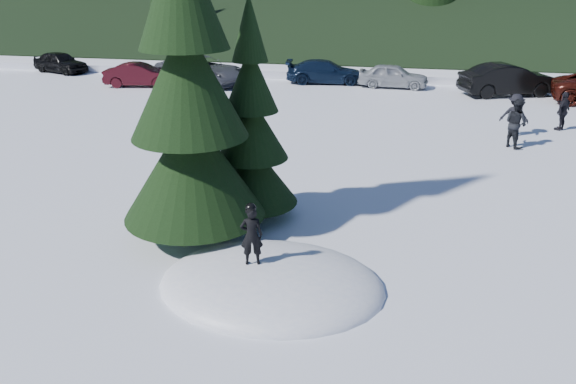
% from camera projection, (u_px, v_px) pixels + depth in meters
% --- Properties ---
extents(ground, '(200.00, 200.00, 0.00)m').
position_uv_depth(ground, '(271.00, 285.00, 11.06)').
color(ground, white).
rests_on(ground, ground).
extents(snow_mound, '(4.48, 3.52, 0.96)m').
position_uv_depth(snow_mound, '(271.00, 285.00, 11.06)').
color(snow_mound, white).
rests_on(snow_mound, ground).
extents(spruce_tall, '(3.20, 3.20, 8.60)m').
position_uv_depth(spruce_tall, '(188.00, 95.00, 11.89)').
color(spruce_tall, '#311B10').
rests_on(spruce_tall, ground).
extents(spruce_short, '(2.20, 2.20, 5.37)m').
position_uv_depth(spruce_short, '(252.00, 136.00, 13.42)').
color(spruce_short, '#311B10').
rests_on(spruce_short, ground).
extents(child_skier, '(0.50, 0.39, 1.20)m').
position_uv_depth(child_skier, '(252.00, 236.00, 10.69)').
color(child_skier, black).
rests_on(child_skier, snow_mound).
extents(adult_0, '(1.01, 1.05, 1.70)m').
position_uv_depth(adult_0, '(516.00, 123.00, 19.42)').
color(adult_0, black).
rests_on(adult_0, ground).
extents(adult_1, '(0.83, 0.91, 1.50)m').
position_uv_depth(adult_1, '(563.00, 111.00, 21.56)').
color(adult_1, black).
rests_on(adult_1, ground).
extents(adult_2, '(1.13, 0.81, 1.58)m').
position_uv_depth(adult_2, '(515.00, 115.00, 20.80)').
color(adult_2, black).
rests_on(adult_2, ground).
extents(car_0, '(3.95, 2.63, 1.25)m').
position_uv_depth(car_0, '(60.00, 62.00, 33.87)').
color(car_0, black).
rests_on(car_0, ground).
extents(car_1, '(3.89, 1.91, 1.23)m').
position_uv_depth(car_1, '(140.00, 75.00, 29.81)').
color(car_1, black).
rests_on(car_1, ground).
extents(car_2, '(5.91, 4.47, 1.49)m').
position_uv_depth(car_2, '(201.00, 70.00, 30.37)').
color(car_2, '#4E4F55').
rests_on(car_2, ground).
extents(car_3, '(4.47, 2.23, 1.25)m').
position_uv_depth(car_3, '(325.00, 72.00, 30.67)').
color(car_3, black).
rests_on(car_3, ground).
extents(car_4, '(3.70, 1.67, 1.23)m').
position_uv_depth(car_4, '(393.00, 76.00, 29.51)').
color(car_4, '#9FA3A8').
rests_on(car_4, ground).
extents(car_5, '(4.96, 3.13, 1.54)m').
position_uv_depth(car_5, '(508.00, 80.00, 27.57)').
color(car_5, black).
rests_on(car_5, ground).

